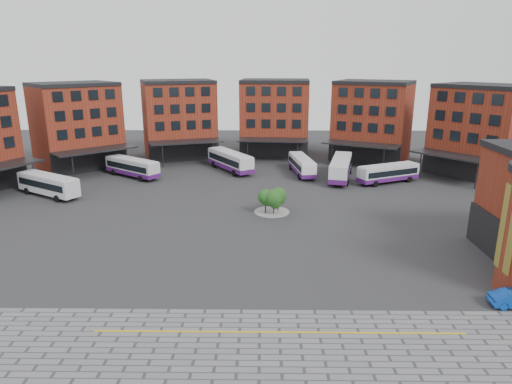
{
  "coord_description": "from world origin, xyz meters",
  "views": [
    {
      "loc": [
        0.73,
        -41.84,
        18.39
      ],
      "look_at": [
        0.09,
        7.35,
        4.0
      ],
      "focal_mm": 32.0,
      "sensor_mm": 36.0,
      "label": 1
    }
  ],
  "objects_px": {
    "bus_b": "(132,167)",
    "bus_e": "(341,168)",
    "bus_d": "(302,165)",
    "bus_f": "(388,173)",
    "tree_island": "(273,199)",
    "bus_c": "(230,161)",
    "bus_a": "(48,184)"
  },
  "relations": [
    {
      "from": "bus_a",
      "to": "bus_b",
      "type": "height_order",
      "value": "bus_a"
    },
    {
      "from": "bus_b",
      "to": "tree_island",
      "type": "bearing_deg",
      "value": -92.59
    },
    {
      "from": "bus_c",
      "to": "bus_d",
      "type": "distance_m",
      "value": 12.22
    },
    {
      "from": "tree_island",
      "to": "bus_d",
      "type": "bearing_deg",
      "value": 75.55
    },
    {
      "from": "tree_island",
      "to": "bus_c",
      "type": "bearing_deg",
      "value": 107.03
    },
    {
      "from": "bus_a",
      "to": "bus_f",
      "type": "distance_m",
      "value": 49.68
    },
    {
      "from": "bus_d",
      "to": "bus_f",
      "type": "height_order",
      "value": "bus_d"
    },
    {
      "from": "bus_a",
      "to": "bus_b",
      "type": "relative_size",
      "value": 1.03
    },
    {
      "from": "bus_a",
      "to": "bus_f",
      "type": "xyz_separation_m",
      "value": [
        49.08,
        7.7,
        -0.24
      ]
    },
    {
      "from": "bus_a",
      "to": "bus_e",
      "type": "bearing_deg",
      "value": -45.27
    },
    {
      "from": "bus_a",
      "to": "bus_c",
      "type": "xyz_separation_m",
      "value": [
        24.22,
        15.28,
        -0.01
      ]
    },
    {
      "from": "bus_b",
      "to": "bus_e",
      "type": "xyz_separation_m",
      "value": [
        33.4,
        -0.97,
        0.2
      ]
    },
    {
      "from": "bus_b",
      "to": "bus_f",
      "type": "relative_size",
      "value": 0.98
    },
    {
      "from": "bus_c",
      "to": "bus_f",
      "type": "bearing_deg",
      "value": -49.35
    },
    {
      "from": "bus_e",
      "to": "bus_f",
      "type": "bearing_deg",
      "value": -3.84
    },
    {
      "from": "bus_a",
      "to": "bus_e",
      "type": "height_order",
      "value": "bus_e"
    },
    {
      "from": "tree_island",
      "to": "bus_e",
      "type": "xyz_separation_m",
      "value": [
        11.05,
        16.95,
        -0.05
      ]
    },
    {
      "from": "bus_c",
      "to": "bus_f",
      "type": "distance_m",
      "value": 25.99
    },
    {
      "from": "bus_e",
      "to": "bus_d",
      "type": "bearing_deg",
      "value": 166.22
    },
    {
      "from": "bus_d",
      "to": "bus_e",
      "type": "relative_size",
      "value": 0.86
    },
    {
      "from": "bus_f",
      "to": "bus_c",
      "type": "bearing_deg",
      "value": -131.77
    },
    {
      "from": "bus_a",
      "to": "bus_b",
      "type": "bearing_deg",
      "value": -7.21
    },
    {
      "from": "bus_b",
      "to": "bus_c",
      "type": "bearing_deg",
      "value": -37.99
    },
    {
      "from": "bus_c",
      "to": "bus_d",
      "type": "relative_size",
      "value": 1.06
    },
    {
      "from": "bus_d",
      "to": "tree_island",
      "type": "bearing_deg",
      "value": -112.84
    },
    {
      "from": "tree_island",
      "to": "bus_b",
      "type": "distance_m",
      "value": 28.65
    },
    {
      "from": "bus_d",
      "to": "bus_e",
      "type": "bearing_deg",
      "value": -35.83
    },
    {
      "from": "bus_e",
      "to": "bus_f",
      "type": "height_order",
      "value": "bus_e"
    },
    {
      "from": "tree_island",
      "to": "bus_f",
      "type": "bearing_deg",
      "value": 39.31
    },
    {
      "from": "bus_e",
      "to": "bus_a",
      "type": "bearing_deg",
      "value": -153.11
    },
    {
      "from": "bus_b",
      "to": "bus_d",
      "type": "bearing_deg",
      "value": -49.53
    },
    {
      "from": "tree_island",
      "to": "bus_b",
      "type": "relative_size",
      "value": 0.44
    }
  ]
}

